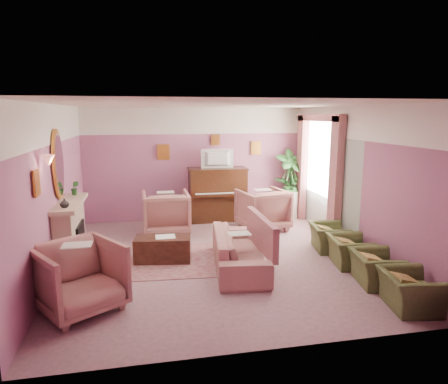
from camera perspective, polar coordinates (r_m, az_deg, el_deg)
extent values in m
cube|color=gray|center=(7.52, -0.97, -9.44)|extent=(5.50, 6.00, 0.01)
cube|color=beige|center=(7.05, -1.04, 12.40)|extent=(5.50, 6.00, 0.01)
cube|color=#86567C|center=(10.09, -4.06, 4.01)|extent=(5.50, 0.02, 2.80)
cube|color=#86567C|center=(4.31, 6.19, -5.67)|extent=(5.50, 0.02, 2.80)
cube|color=#86567C|center=(7.20, -23.08, 0.28)|extent=(0.02, 6.00, 2.80)
cube|color=#86567C|center=(8.10, 18.51, 1.72)|extent=(0.02, 6.00, 2.80)
cube|color=white|center=(10.00, -4.14, 10.12)|extent=(5.50, 0.01, 0.65)
cube|color=#A9B3A6|center=(9.28, 14.36, 1.04)|extent=(0.01, 3.00, 2.15)
cube|color=#C1AA8A|center=(7.55, -21.10, -5.74)|extent=(0.30, 1.40, 1.10)
cube|color=black|center=(7.58, -20.27, -6.81)|extent=(0.18, 0.72, 0.68)
cube|color=orange|center=(7.63, -19.88, -8.09)|extent=(0.06, 0.54, 0.10)
cube|color=#C1AA8A|center=(7.41, -21.17, -1.50)|extent=(0.40, 1.55, 0.07)
cube|color=#C1AA8A|center=(7.69, -19.33, -9.55)|extent=(0.55, 1.50, 0.02)
ellipsoid|color=#C37E2C|center=(7.33, -22.62, 3.66)|extent=(0.04, 0.72, 1.20)
ellipsoid|color=silver|center=(7.32, -22.43, 3.67)|extent=(0.01, 0.60, 1.06)
cone|color=#D67368|center=(6.27, -23.85, 4.11)|extent=(0.20, 0.20, 0.16)
cube|color=#3B1E10|center=(9.97, -0.92, -0.42)|extent=(1.40, 0.60, 1.30)
cube|color=#3B1E10|center=(9.62, -0.55, -0.42)|extent=(1.30, 0.12, 0.06)
cube|color=silver|center=(9.61, -0.55, -0.18)|extent=(1.20, 0.08, 0.02)
cube|color=#3B1E10|center=(9.86, -0.93, 3.34)|extent=(1.45, 0.65, 0.04)
imported|color=black|center=(9.78, -0.88, 4.99)|extent=(0.80, 0.12, 0.48)
cube|color=#C37E2C|center=(9.95, -8.66, 5.66)|extent=(0.30, 0.03, 0.38)
cube|color=#C37E2C|center=(10.32, 4.55, 6.28)|extent=(0.26, 0.03, 0.34)
cube|color=#C37E2C|center=(10.07, -1.23, 7.45)|extent=(0.22, 0.03, 0.26)
cube|color=#C37E2C|center=(5.99, -25.20, 1.20)|extent=(0.03, 0.28, 0.36)
cube|color=silver|center=(9.41, 13.69, 5.05)|extent=(0.03, 1.40, 1.80)
cube|color=#99595C|center=(8.60, 15.65, 1.72)|extent=(0.16, 0.34, 2.60)
cube|color=#99595C|center=(10.26, 11.03, 3.38)|extent=(0.16, 0.34, 2.60)
cube|color=#99595C|center=(9.33, 13.49, 10.30)|extent=(0.16, 2.20, 0.16)
imported|color=#255C24|center=(7.91, -20.53, 0.56)|extent=(0.16, 0.16, 0.28)
imported|color=white|center=(6.90, -21.84, -1.50)|extent=(0.16, 0.16, 0.16)
cube|color=#985F60|center=(7.49, -8.50, -9.62)|extent=(2.62, 1.97, 0.01)
cube|color=#371C13|center=(7.41, -8.72, -8.05)|extent=(1.06, 0.64, 0.45)
cube|color=white|center=(7.34, -8.38, -6.33)|extent=(0.35, 0.28, 0.01)
imported|color=#AD746B|center=(6.99, 2.16, -7.35)|extent=(0.71, 2.12, 0.86)
cube|color=#99595C|center=(7.04, 5.35, -5.80)|extent=(0.11, 1.61, 0.59)
imported|color=#AD746B|center=(9.02, -8.29, -2.59)|extent=(1.01, 1.01, 1.05)
imported|color=#AD746B|center=(9.26, 5.55, -2.16)|extent=(1.01, 1.01, 1.05)
imported|color=#AD746B|center=(5.81, -19.98, -10.96)|extent=(1.01, 1.01, 1.05)
imported|color=#4D592D|center=(6.16, 24.98, -11.92)|extent=(0.55, 0.79, 0.68)
imported|color=#4D592D|center=(6.78, 20.88, -9.48)|extent=(0.55, 0.79, 0.68)
imported|color=#4D592D|center=(7.44, 17.53, -7.43)|extent=(0.55, 0.79, 0.68)
imported|color=#4D592D|center=(8.13, 14.76, -5.70)|extent=(0.55, 0.79, 0.68)
cylinder|color=beige|center=(10.40, 9.07, -1.77)|extent=(0.52, 0.52, 0.70)
imported|color=#255C24|center=(10.30, 9.15, 1.05)|extent=(0.30, 0.30, 0.34)
imported|color=#255C24|center=(10.25, 9.97, 0.81)|extent=(0.16, 0.16, 0.28)
cylinder|color=#A3594D|center=(10.51, 9.25, -2.65)|extent=(0.34, 0.34, 0.34)
imported|color=#255C24|center=(10.34, 9.41, 2.15)|extent=(0.76, 0.76, 1.44)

